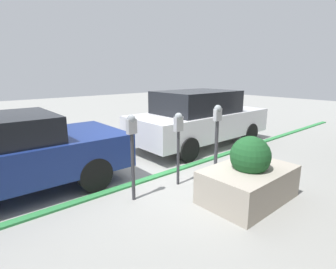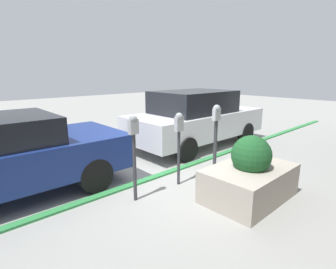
# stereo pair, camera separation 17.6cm
# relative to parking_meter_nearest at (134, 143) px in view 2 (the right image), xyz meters

# --- Properties ---
(ground_plane) EXTENTS (40.00, 40.00, 0.00)m
(ground_plane) POSITION_rel_parking_meter_nearest_xyz_m (1.08, 0.45, -1.05)
(ground_plane) COLOR #999993
(curb_strip) EXTENTS (19.00, 0.16, 0.04)m
(curb_strip) POSITION_rel_parking_meter_nearest_xyz_m (1.08, 0.53, -1.03)
(curb_strip) COLOR #338C47
(curb_strip) RESTS_ON ground_plane
(parking_meter_nearest) EXTENTS (0.16, 0.14, 1.51)m
(parking_meter_nearest) POSITION_rel_parking_meter_nearest_xyz_m (0.00, 0.00, 0.00)
(parking_meter_nearest) COLOR #38383D
(parking_meter_nearest) RESTS_ON ground_plane
(parking_meter_second) EXTENTS (0.18, 0.15, 1.45)m
(parking_meter_second) POSITION_rel_parking_meter_nearest_xyz_m (1.03, -0.04, 0.02)
(parking_meter_second) COLOR #38383D
(parking_meter_second) RESTS_ON ground_plane
(parking_meter_middle) EXTENTS (0.19, 0.17, 1.50)m
(parking_meter_middle) POSITION_rel_parking_meter_nearest_xyz_m (2.22, -0.03, -0.03)
(parking_meter_middle) COLOR #38383D
(parking_meter_middle) RESTS_ON ground_plane
(planter_box) EXTENTS (1.66, 1.06, 1.15)m
(planter_box) POSITION_rel_parking_meter_nearest_xyz_m (1.52, -1.32, -0.63)
(planter_box) COLOR #B2A899
(planter_box) RESTS_ON ground_plane
(parked_car_middle) EXTENTS (4.49, 1.95, 1.67)m
(parked_car_middle) POSITION_rel_parking_meter_nearest_xyz_m (3.50, 1.67, -0.20)
(parked_car_middle) COLOR silver
(parked_car_middle) RESTS_ON ground_plane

